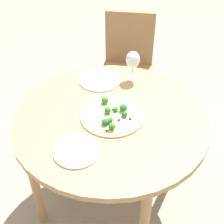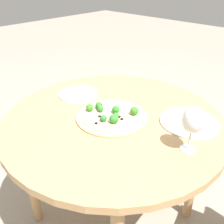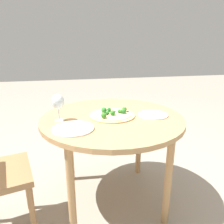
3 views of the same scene
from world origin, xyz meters
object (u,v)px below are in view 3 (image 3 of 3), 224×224
(pizza, at_px, (112,114))
(wine_glass, at_px, (58,102))
(plate_far, at_px, (153,115))
(plate_near, at_px, (73,129))

(pizza, relative_size, wine_glass, 1.80)
(plate_far, bearing_deg, pizza, 170.72)
(plate_near, bearing_deg, plate_far, 14.98)
(pizza, bearing_deg, plate_far, -9.28)
(wine_glass, xyz_separation_m, plate_far, (0.68, -0.02, -0.13))
(pizza, distance_m, plate_near, 0.36)
(pizza, height_order, plate_near, pizza)
(pizza, xyz_separation_m, wine_glass, (-0.38, -0.03, 0.12))
(pizza, bearing_deg, plate_near, -144.49)
(plate_far, bearing_deg, wine_glass, 178.48)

